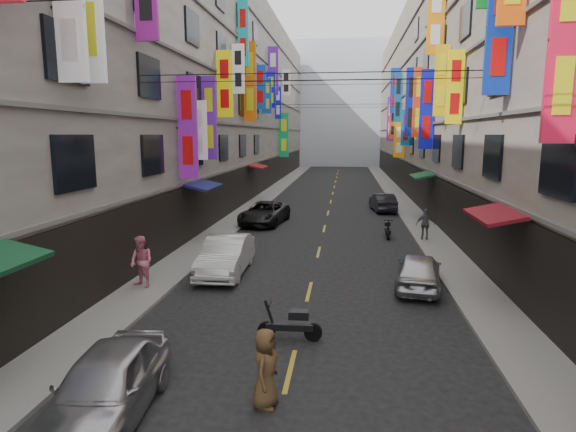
% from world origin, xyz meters
% --- Properties ---
extents(sidewalk_left, '(2.00, 90.00, 0.12)m').
position_xyz_m(sidewalk_left, '(-6.00, 42.00, 0.06)').
color(sidewalk_left, slate).
rests_on(sidewalk_left, ground).
extents(sidewalk_right, '(2.00, 90.00, 0.12)m').
position_xyz_m(sidewalk_right, '(6.00, 42.00, 0.06)').
color(sidewalk_right, slate).
rests_on(sidewalk_right, ground).
extents(building_row_left, '(10.14, 90.00, 19.00)m').
position_xyz_m(building_row_left, '(-11.99, 42.00, 9.49)').
color(building_row_left, '#9A948C').
rests_on(building_row_left, ground).
extents(building_row_right, '(10.14, 90.00, 19.00)m').
position_xyz_m(building_row_right, '(11.99, 42.00, 9.49)').
color(building_row_right, '#A4978A').
rests_on(building_row_right, ground).
extents(haze_block, '(18.00, 8.00, 22.00)m').
position_xyz_m(haze_block, '(0.00, 92.00, 11.00)').
color(haze_block, silver).
rests_on(haze_block, ground).
extents(shop_signage, '(14.00, 55.00, 12.42)m').
position_xyz_m(shop_signage, '(-0.10, 35.35, 9.10)').
color(shop_signage, '#102AC4').
rests_on(shop_signage, ground).
extents(street_awnings, '(13.99, 35.20, 0.41)m').
position_xyz_m(street_awnings, '(-1.26, 26.00, 3.00)').
color(street_awnings, '#134726').
rests_on(street_awnings, ground).
extents(overhead_cables, '(14.00, 38.04, 1.24)m').
position_xyz_m(overhead_cables, '(0.00, 30.00, 8.80)').
color(overhead_cables, black).
rests_on(overhead_cables, ground).
extents(lane_markings, '(0.12, 80.20, 0.01)m').
position_xyz_m(lane_markings, '(0.00, 39.00, 0.00)').
color(lane_markings, gold).
rests_on(lane_markings, ground).
extents(scooter_crossing, '(1.80, 0.50, 1.14)m').
position_xyz_m(scooter_crossing, '(-0.18, 13.75, 0.44)').
color(scooter_crossing, black).
rests_on(scooter_crossing, ground).
extents(scooter_far_right, '(0.50, 1.80, 1.14)m').
position_xyz_m(scooter_far_right, '(3.61, 27.91, 0.44)').
color(scooter_far_right, black).
rests_on(scooter_far_right, ground).
extents(car_left_near, '(2.03, 4.35, 1.44)m').
position_xyz_m(car_left_near, '(-3.40, 9.54, 0.72)').
color(car_left_near, '#B6B6BB').
rests_on(car_left_near, ground).
extents(car_left_mid, '(1.76, 4.72, 1.54)m').
position_xyz_m(car_left_mid, '(-3.57, 19.88, 0.77)').
color(car_left_mid, silver).
rests_on(car_left_mid, ground).
extents(car_left_far, '(2.97, 5.37, 1.42)m').
position_xyz_m(car_left_far, '(-3.88, 31.08, 0.71)').
color(car_left_far, black).
rests_on(car_left_far, ground).
extents(car_right_mid, '(2.19, 4.15, 1.34)m').
position_xyz_m(car_right_mid, '(4.00, 18.88, 0.67)').
color(car_right_mid, '#AEAEB3').
rests_on(car_right_mid, ground).
extents(car_right_far, '(1.92, 4.25, 1.35)m').
position_xyz_m(car_right_far, '(4.00, 37.28, 0.68)').
color(car_right_far, '#222228').
rests_on(car_right_far, ground).
extents(pedestrian_lfar, '(1.11, 0.98, 1.90)m').
position_xyz_m(pedestrian_lfar, '(-6.10, 17.44, 1.07)').
color(pedestrian_lfar, pink).
rests_on(pedestrian_lfar, sidewalk_left).
extents(pedestrian_rfar, '(1.00, 0.61, 1.66)m').
position_xyz_m(pedestrian_rfar, '(5.50, 27.00, 0.95)').
color(pedestrian_rfar, '#5A5A5D').
rests_on(pedestrian_rfar, sidewalk_right).
extents(pedestrian_crossing, '(0.68, 0.91, 1.70)m').
position_xyz_m(pedestrian_crossing, '(-0.33, 10.41, 0.85)').
color(pedestrian_crossing, brown).
rests_on(pedestrian_crossing, ground).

